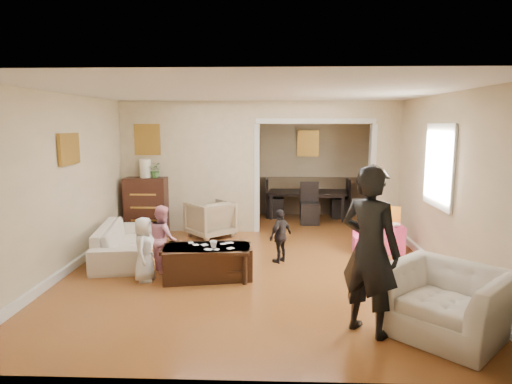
{
  "coord_description": "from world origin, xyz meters",
  "views": [
    {
      "loc": [
        0.26,
        -6.97,
        2.18
      ],
      "look_at": [
        0.0,
        0.2,
        1.05
      ],
      "focal_mm": 30.97,
      "sensor_mm": 36.0,
      "label": 1
    }
  ],
  "objects_px": {
    "dining_table": "(307,204)",
    "sofa": "(124,242)",
    "coffee_table": "(207,262)",
    "child_kneel_a": "(144,249)",
    "table_lamp": "(145,168)",
    "cyan_cup": "(383,223)",
    "coffee_cup": "(213,244)",
    "dresser": "(147,205)",
    "child_toddler": "(281,236)",
    "armchair_back": "(210,219)",
    "child_kneel_b": "(163,238)",
    "adult_person": "(370,251)",
    "armchair_front": "(446,302)",
    "play_table": "(388,238)"
  },
  "relations": [
    {
      "from": "dining_table",
      "to": "sofa",
      "type": "bearing_deg",
      "value": -127.65
    },
    {
      "from": "coffee_table",
      "to": "child_kneel_a",
      "type": "relative_size",
      "value": 1.35
    },
    {
      "from": "table_lamp",
      "to": "cyan_cup",
      "type": "relative_size",
      "value": 4.5
    },
    {
      "from": "table_lamp",
      "to": "coffee_cup",
      "type": "bearing_deg",
      "value": -57.08
    },
    {
      "from": "dresser",
      "to": "coffee_table",
      "type": "distance_m",
      "value": 2.99
    },
    {
      "from": "cyan_cup",
      "to": "child_toddler",
      "type": "xyz_separation_m",
      "value": [
        -1.74,
        -0.6,
        -0.08
      ]
    },
    {
      "from": "armchair_back",
      "to": "child_kneel_b",
      "type": "height_order",
      "value": "child_kneel_b"
    },
    {
      "from": "adult_person",
      "to": "child_kneel_b",
      "type": "bearing_deg",
      "value": 6.86
    },
    {
      "from": "dresser",
      "to": "cyan_cup",
      "type": "height_order",
      "value": "dresser"
    },
    {
      "from": "armchair_front",
      "to": "dresser",
      "type": "height_order",
      "value": "dresser"
    },
    {
      "from": "play_table",
      "to": "cyan_cup",
      "type": "relative_size",
      "value": 6.0
    },
    {
      "from": "coffee_table",
      "to": "cyan_cup",
      "type": "xyz_separation_m",
      "value": [
        2.79,
        1.35,
        0.27
      ]
    },
    {
      "from": "table_lamp",
      "to": "coffee_cup",
      "type": "xyz_separation_m",
      "value": [
        1.67,
        -2.58,
        -0.79
      ]
    },
    {
      "from": "table_lamp",
      "to": "dining_table",
      "type": "bearing_deg",
      "value": 25.26
    },
    {
      "from": "armchair_front",
      "to": "dining_table",
      "type": "bearing_deg",
      "value": 143.7
    },
    {
      "from": "armchair_back",
      "to": "armchair_front",
      "type": "height_order",
      "value": "armchair_front"
    },
    {
      "from": "coffee_table",
      "to": "child_kneel_a",
      "type": "bearing_deg",
      "value": -169.99
    },
    {
      "from": "armchair_front",
      "to": "cyan_cup",
      "type": "relative_size",
      "value": 13.72
    },
    {
      "from": "play_table",
      "to": "sofa",
      "type": "bearing_deg",
      "value": -173.05
    },
    {
      "from": "table_lamp",
      "to": "coffee_table",
      "type": "distance_m",
      "value": 3.16
    },
    {
      "from": "coffee_cup",
      "to": "child_toddler",
      "type": "height_order",
      "value": "child_toddler"
    },
    {
      "from": "coffee_cup",
      "to": "child_toddler",
      "type": "relative_size",
      "value": 0.12
    },
    {
      "from": "armchair_back",
      "to": "sofa",
      "type": "bearing_deg",
      "value": 7.12
    },
    {
      "from": "play_table",
      "to": "child_kneel_b",
      "type": "bearing_deg",
      "value": -162.95
    },
    {
      "from": "sofa",
      "to": "play_table",
      "type": "relative_size",
      "value": 3.92
    },
    {
      "from": "sofa",
      "to": "cyan_cup",
      "type": "xyz_separation_m",
      "value": [
        4.28,
        0.48,
        0.23
      ]
    },
    {
      "from": "armchair_back",
      "to": "child_kneel_b",
      "type": "relative_size",
      "value": 0.78
    },
    {
      "from": "armchair_back",
      "to": "adult_person",
      "type": "relative_size",
      "value": 0.43
    },
    {
      "from": "armchair_front",
      "to": "child_toddler",
      "type": "bearing_deg",
      "value": 169.07
    },
    {
      "from": "table_lamp",
      "to": "child_toddler",
      "type": "distance_m",
      "value": 3.28
    },
    {
      "from": "sofa",
      "to": "child_kneel_b",
      "type": "xyz_separation_m",
      "value": [
        0.79,
        -0.57,
        0.22
      ]
    },
    {
      "from": "table_lamp",
      "to": "child_toddler",
      "type": "bearing_deg",
      "value": -34.18
    },
    {
      "from": "sofa",
      "to": "armchair_front",
      "type": "bearing_deg",
      "value": -130.25
    },
    {
      "from": "child_kneel_a",
      "to": "child_kneel_b",
      "type": "bearing_deg",
      "value": -19.22
    },
    {
      "from": "coffee_cup",
      "to": "child_kneel_a",
      "type": "xyz_separation_m",
      "value": [
        -0.95,
        -0.1,
        -0.05
      ]
    },
    {
      "from": "adult_person",
      "to": "child_toddler",
      "type": "distance_m",
      "value": 2.53
    },
    {
      "from": "dresser",
      "to": "dining_table",
      "type": "distance_m",
      "value": 3.66
    },
    {
      "from": "play_table",
      "to": "adult_person",
      "type": "bearing_deg",
      "value": -108.09
    },
    {
      "from": "child_kneel_a",
      "to": "child_toddler",
      "type": "distance_m",
      "value": 2.1
    },
    {
      "from": "armchair_back",
      "to": "armchair_front",
      "type": "relative_size",
      "value": 0.7
    },
    {
      "from": "cyan_cup",
      "to": "table_lamp",
      "type": "bearing_deg",
      "value": 164.89
    },
    {
      "from": "dresser",
      "to": "child_kneel_b",
      "type": "height_order",
      "value": "dresser"
    },
    {
      "from": "armchair_front",
      "to": "adult_person",
      "type": "distance_m",
      "value": 0.96
    },
    {
      "from": "dining_table",
      "to": "child_kneel_b",
      "type": "xyz_separation_m",
      "value": [
        -2.43,
        -3.79,
        0.18
      ]
    },
    {
      "from": "coffee_table",
      "to": "cyan_cup",
      "type": "distance_m",
      "value": 3.11
    },
    {
      "from": "dresser",
      "to": "dining_table",
      "type": "relative_size",
      "value": 0.63
    },
    {
      "from": "coffee_table",
      "to": "coffee_cup",
      "type": "bearing_deg",
      "value": -26.57
    },
    {
      "from": "adult_person",
      "to": "armchair_back",
      "type": "bearing_deg",
      "value": -17.77
    },
    {
      "from": "adult_person",
      "to": "child_kneel_a",
      "type": "bearing_deg",
      "value": 15.21
    },
    {
      "from": "sofa",
      "to": "armchair_back",
      "type": "relative_size",
      "value": 2.44
    }
  ]
}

